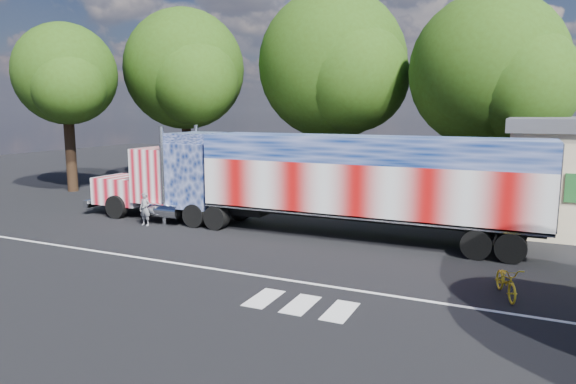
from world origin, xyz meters
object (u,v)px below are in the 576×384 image
at_px(bicycle, 506,281).
at_px(tree_ne_a, 490,72).
at_px(coach_bus, 273,173).
at_px(woman, 145,209).
at_px(tree_w_a, 66,75).
at_px(tree_nw_a, 186,70).
at_px(semi_truck, 306,179).
at_px(tree_n_mid, 335,66).

relative_size(bicycle, tree_ne_a, 0.15).
bearing_deg(coach_bus, woman, -105.26).
xyz_separation_m(woman, bicycle, (16.32, -3.11, -0.33)).
relative_size(tree_w_a, tree_nw_a, 0.87).
bearing_deg(coach_bus, semi_truck, -53.58).
xyz_separation_m(tree_ne_a, tree_nw_a, (-21.40, -0.79, 0.71)).
distance_m(woman, tree_w_a, 15.03).
xyz_separation_m(semi_truck, tree_ne_a, (6.72, 12.26, 5.36)).
distance_m(bicycle, tree_nw_a, 29.68).
xyz_separation_m(woman, tree_w_a, (-11.64, 6.38, 7.06)).
height_order(coach_bus, tree_nw_a, tree_nw_a).
xyz_separation_m(coach_bus, tree_w_a, (-14.10, -2.62, 6.15)).
height_order(bicycle, tree_n_mid, tree_n_mid).
distance_m(semi_truck, bicycle, 10.20).
bearing_deg(tree_n_mid, tree_ne_a, -14.64).
bearing_deg(tree_n_mid, tree_w_a, -145.00).
distance_m(tree_ne_a, tree_w_a, 27.18).
bearing_deg(tree_ne_a, tree_n_mid, 165.36).
distance_m(tree_ne_a, tree_n_mid, 11.24).
relative_size(coach_bus, tree_n_mid, 0.80).
bearing_deg(tree_n_mid, bicycle, -57.61).
xyz_separation_m(bicycle, tree_n_mid, (-12.77, 20.13, 8.28)).
bearing_deg(woman, tree_nw_a, 117.89).
height_order(coach_bus, tree_n_mid, tree_n_mid).
xyz_separation_m(tree_n_mid, tree_nw_a, (-10.56, -3.63, -0.22)).
xyz_separation_m(tree_ne_a, tree_n_mid, (-10.84, 2.83, 0.93)).
relative_size(woman, tree_ne_a, 0.13).
height_order(woman, tree_ne_a, tree_ne_a).
xyz_separation_m(semi_truck, woman, (-7.67, -1.93, -1.65)).
relative_size(tree_n_mid, tree_nw_a, 1.09).
distance_m(bicycle, tree_ne_a, 18.89).
relative_size(tree_ne_a, tree_w_a, 1.10).
bearing_deg(coach_bus, bicycle, -41.13).
bearing_deg(tree_n_mid, semi_truck, -74.73).
bearing_deg(tree_n_mid, tree_nw_a, -161.04).
bearing_deg(tree_w_a, tree_nw_a, 56.52).
height_order(tree_n_mid, tree_nw_a, tree_n_mid).
xyz_separation_m(semi_truck, tree_n_mid, (-4.12, 15.09, 6.30)).
xyz_separation_m(coach_bus, tree_nw_a, (-9.46, 4.39, 6.81)).
bearing_deg(tree_nw_a, tree_ne_a, 2.13).
distance_m(tree_w_a, tree_nw_a, 8.43).
distance_m(semi_truck, tree_ne_a, 14.97).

